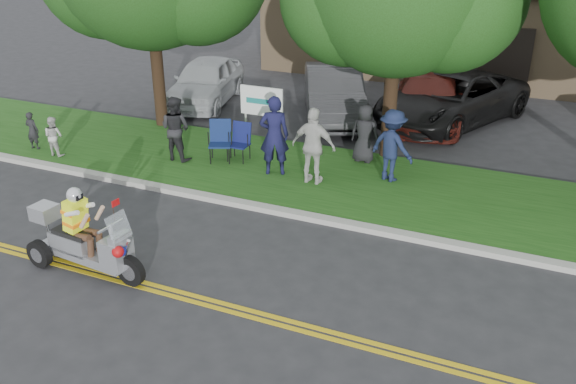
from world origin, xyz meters
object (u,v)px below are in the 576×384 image
at_px(parked_car_far_left, 205,81).
at_px(parked_car_right, 428,97).
at_px(spectator_adult_mid, 175,128).
at_px(parked_car_left, 334,93).
at_px(lawn_chair_a, 240,139).
at_px(trike_scooter, 83,242).
at_px(lawn_chair_b, 220,138).
at_px(spectator_adult_right, 314,146).
at_px(spectator_adult_left, 274,136).
at_px(parked_car_mid, 451,98).

xyz_separation_m(parked_car_far_left, parked_car_right, (7.39, 1.11, -0.03)).
xyz_separation_m(spectator_adult_mid, parked_car_left, (2.47, 5.25, -0.14)).
height_order(lawn_chair_a, spectator_adult_mid, spectator_adult_mid).
height_order(trike_scooter, parked_car_right, trike_scooter).
relative_size(lawn_chair_a, parked_car_left, 0.20).
distance_m(lawn_chair_b, spectator_adult_right, 2.82).
distance_m(trike_scooter, spectator_adult_left, 5.52).
relative_size(trike_scooter, parked_car_right, 0.49).
distance_m(trike_scooter, parked_car_left, 10.49).
xyz_separation_m(lawn_chair_a, lawn_chair_b, (-0.46, -0.24, 0.04)).
distance_m(spectator_adult_mid, parked_car_right, 8.14).
xyz_separation_m(lawn_chair_a, spectator_adult_right, (2.31, -0.67, 0.37)).
bearing_deg(lawn_chair_a, parked_car_right, 54.49).
distance_m(spectator_adult_mid, parked_car_mid, 8.64).
xyz_separation_m(lawn_chair_b, spectator_adult_left, (1.68, -0.30, 0.39)).
relative_size(lawn_chair_a, lawn_chair_b, 0.93).
bearing_deg(spectator_adult_left, lawn_chair_a, -46.38).
bearing_deg(parked_car_mid, lawn_chair_a, -104.42).
bearing_deg(parked_car_right, spectator_adult_left, -121.36).
distance_m(lawn_chair_a, parked_car_mid, 7.13).
height_order(lawn_chair_b, spectator_adult_right, spectator_adult_right).
bearing_deg(lawn_chair_a, parked_car_mid, 49.99).
relative_size(lawn_chair_b, spectator_adult_mid, 0.63).
bearing_deg(lawn_chair_a, trike_scooter, -93.08).
relative_size(spectator_adult_left, spectator_adult_right, 1.07).
bearing_deg(parked_car_left, lawn_chair_a, -125.66).
distance_m(lawn_chair_a, lawn_chair_b, 0.52).
xyz_separation_m(lawn_chair_a, parked_car_left, (0.95, 4.59, 0.15)).
bearing_deg(spectator_adult_right, parked_car_mid, -107.23).
relative_size(parked_car_left, parked_car_right, 0.96).
bearing_deg(spectator_adult_right, parked_car_right, -101.38).
height_order(spectator_adult_right, parked_car_far_left, spectator_adult_right).
distance_m(spectator_adult_left, parked_car_left, 5.13).
height_order(trike_scooter, spectator_adult_left, spectator_adult_left).
bearing_deg(spectator_adult_left, parked_car_right, -135.48).
distance_m(lawn_chair_b, spectator_adult_left, 1.75).
bearing_deg(trike_scooter, spectator_adult_left, 80.63).
bearing_deg(parked_car_mid, lawn_chair_b, -106.00).
height_order(lawn_chair_a, parked_car_far_left, parked_car_far_left).
relative_size(trike_scooter, spectator_adult_mid, 1.50).
bearing_deg(spectator_adult_mid, lawn_chair_b, -154.43).
bearing_deg(trike_scooter, spectator_adult_right, 69.75).
height_order(lawn_chair_b, spectator_adult_mid, spectator_adult_mid).
bearing_deg(parked_car_left, spectator_adult_right, -99.48).
xyz_separation_m(spectator_adult_mid, parked_car_far_left, (-2.12, 5.09, -0.18)).
height_order(lawn_chair_b, parked_car_far_left, parked_car_far_left).
xyz_separation_m(lawn_chair_b, spectator_adult_mid, (-1.07, -0.43, 0.25)).
height_order(spectator_adult_left, parked_car_mid, spectator_adult_left).
relative_size(spectator_adult_mid, parked_car_right, 0.33).
relative_size(spectator_adult_mid, parked_car_left, 0.34).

